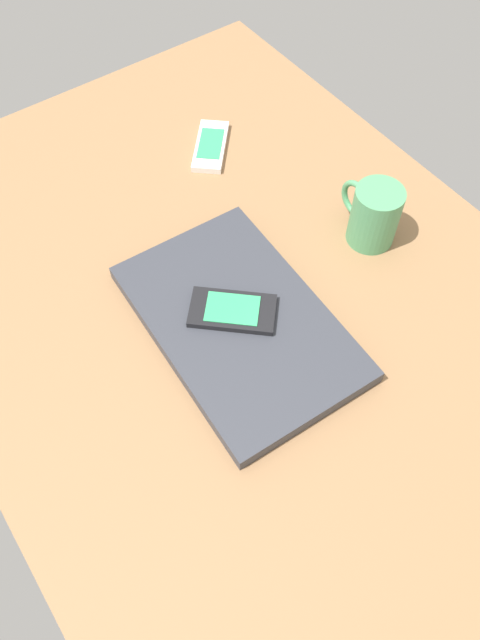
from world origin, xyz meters
TOP-DOWN VIEW (x-y plane):
  - desk_surface at (0.00, 0.00)cm, footprint 120.00×80.00cm
  - laptop_closed at (-0.22, 3.10)cm, footprint 35.31×23.55cm
  - cell_phone_on_laptop at (1.19, 3.35)cm, footprint 12.35×12.65cm
  - cell_phone_on_desk at (31.86, -13.86)cm, footprint 12.14×11.58cm
  - coffee_mug at (1.83, -22.31)cm, footprint 10.63×7.12cm

SIDE VIEW (x-z plane):
  - desk_surface at x=0.00cm, z-range 0.00..3.00cm
  - cell_phone_on_desk at x=31.86cm, z-range 2.97..4.19cm
  - laptop_closed at x=-0.22cm, z-range 3.00..5.27cm
  - cell_phone_on_laptop at x=1.19cm, z-range 5.23..6.32cm
  - coffee_mug at x=1.83cm, z-range 3.00..12.49cm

